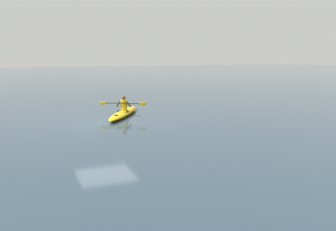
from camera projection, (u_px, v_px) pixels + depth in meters
ground_plane at (104, 122)px, 15.76m from camera, size 160.00×160.00×0.00m
kayak at (124, 113)px, 17.33m from camera, size 2.81×4.07×0.26m
kayaker at (124, 104)px, 17.31m from camera, size 2.07×1.27×0.72m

